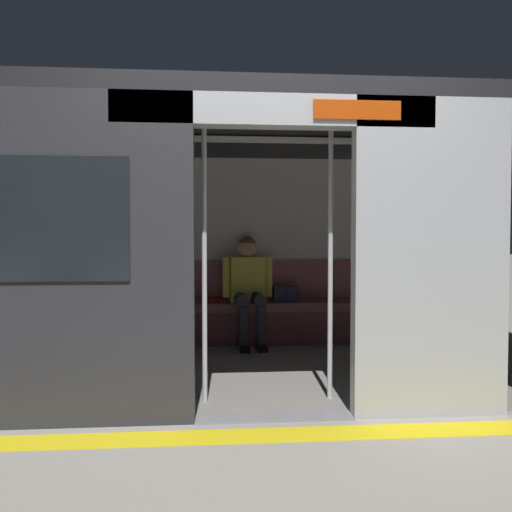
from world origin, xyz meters
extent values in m
plane|color=gray|center=(0.00, 0.00, 0.00)|extent=(60.00, 60.00, 0.00)
cube|color=yellow|center=(0.00, 0.30, 0.00)|extent=(8.00, 0.24, 0.01)
cube|color=#ADAFB5|center=(-1.03, 0.02, 1.04)|extent=(1.03, 0.12, 2.08)
cube|color=black|center=(-1.03, 0.03, 1.29)|extent=(0.57, 0.02, 0.55)
cube|color=black|center=(1.45, 0.09, 1.29)|extent=(1.10, 0.02, 0.76)
cube|color=#ADAFB5|center=(0.00, 0.00, 1.98)|extent=(2.06, 0.16, 0.20)
cube|color=#BF3F0C|center=(-0.51, 0.09, 1.98)|extent=(0.56, 0.02, 0.12)
cube|color=black|center=(0.00, -1.39, 2.14)|extent=(6.40, 2.93, 0.12)
cube|color=gray|center=(0.00, -1.39, 0.00)|extent=(6.08, 2.77, 0.01)
cube|color=silver|center=(0.00, -2.77, 1.04)|extent=(6.08, 0.10, 2.08)
cube|color=#935156|center=(0.00, -2.71, 0.68)|extent=(3.52, 0.06, 0.45)
cube|color=white|center=(0.00, -1.39, 2.05)|extent=(4.48, 0.16, 0.03)
cube|color=gray|center=(0.00, 0.00, 0.01)|extent=(1.03, 0.19, 0.01)
cube|color=#935156|center=(0.00, -2.49, 0.41)|extent=(2.43, 0.44, 0.09)
cube|color=brown|center=(0.00, -2.29, 0.18)|extent=(2.43, 0.04, 0.37)
cube|color=#D8CC4C|center=(0.01, -2.47, 0.71)|extent=(0.39, 0.24, 0.50)
sphere|color=tan|center=(0.01, -2.47, 1.05)|extent=(0.21, 0.21, 0.21)
sphere|color=brown|center=(0.01, -2.48, 1.09)|extent=(0.19, 0.19, 0.19)
cylinder|color=#D8CC4C|center=(-0.23, -2.46, 0.74)|extent=(0.08, 0.08, 0.44)
cylinder|color=#D8CC4C|center=(0.24, -2.43, 0.74)|extent=(0.08, 0.08, 0.44)
cylinder|color=#2D2D38|center=(-0.09, -2.28, 0.51)|extent=(0.16, 0.41, 0.14)
cylinder|color=#2D2D38|center=(0.09, -2.27, 0.51)|extent=(0.16, 0.41, 0.14)
cylinder|color=#2D2D38|center=(-0.11, -2.08, 0.25)|extent=(0.10, 0.10, 0.42)
cylinder|color=#2D2D38|center=(0.07, -2.07, 0.25)|extent=(0.10, 0.10, 0.42)
cube|color=black|center=(-0.11, -2.03, 0.03)|extent=(0.11, 0.23, 0.06)
cube|color=black|center=(0.07, -2.02, 0.03)|extent=(0.11, 0.23, 0.06)
cube|color=#262D4C|center=(-0.42, -2.47, 0.54)|extent=(0.26, 0.14, 0.17)
cube|color=#1A2035|center=(-0.42, -2.39, 0.53)|extent=(0.02, 0.01, 0.14)
cube|color=#B22D2D|center=(0.36, -2.53, 0.47)|extent=(0.22, 0.26, 0.03)
cylinder|color=silver|center=(0.45, -0.38, 1.03)|extent=(0.04, 0.04, 2.06)
cylinder|color=silver|center=(-0.45, -0.38, 1.03)|extent=(0.04, 0.04, 2.06)
camera|label=1|loc=(0.41, 3.41, 1.18)|focal=37.43mm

